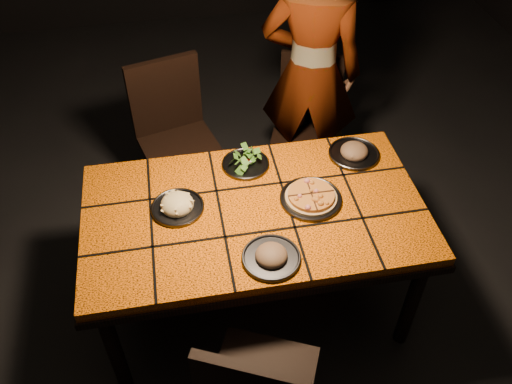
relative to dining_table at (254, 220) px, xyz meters
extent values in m
cube|color=black|center=(0.00, 0.00, -0.69)|extent=(6.00, 7.00, 0.04)
cube|color=orange|center=(0.00, 0.00, 0.05)|extent=(1.60, 0.90, 0.05)
cube|color=black|center=(0.00, 0.00, 0.01)|extent=(1.62, 0.92, 0.04)
cylinder|color=black|center=(-0.72, -0.37, -0.34)|extent=(0.07, 0.07, 0.66)
cylinder|color=black|center=(0.72, -0.37, -0.34)|extent=(0.07, 0.07, 0.66)
cylinder|color=black|center=(-0.72, 0.37, -0.34)|extent=(0.07, 0.07, 0.66)
cylinder|color=black|center=(0.72, 0.37, -0.34)|extent=(0.07, 0.07, 0.66)
cube|color=black|center=(-0.10, -0.70, -0.23)|extent=(0.55, 0.55, 0.04)
cylinder|color=black|center=(0.13, -0.62, -0.46)|extent=(0.04, 0.04, 0.43)
cylinder|color=black|center=(-0.18, -0.48, -0.46)|extent=(0.04, 0.04, 0.43)
cube|color=black|center=(-0.30, 0.85, -0.20)|extent=(0.54, 0.54, 0.04)
cube|color=black|center=(-0.36, 1.04, 0.06)|extent=(0.43, 0.16, 0.48)
cylinder|color=black|center=(-0.43, 0.64, -0.45)|extent=(0.04, 0.04, 0.45)
cylinder|color=black|center=(-0.09, 0.73, -0.45)|extent=(0.04, 0.04, 0.45)
cylinder|color=black|center=(-0.52, 0.98, -0.45)|extent=(0.04, 0.04, 0.45)
cylinder|color=black|center=(-0.18, 1.07, -0.45)|extent=(0.04, 0.04, 0.45)
cube|color=black|center=(0.51, 0.95, -0.25)|extent=(0.51, 0.51, 0.04)
cube|color=black|center=(0.57, 1.11, -0.01)|extent=(0.38, 0.18, 0.43)
cylinder|color=black|center=(0.30, 0.86, -0.47)|extent=(0.03, 0.03, 0.41)
cylinder|color=black|center=(0.60, 0.74, -0.47)|extent=(0.03, 0.03, 0.41)
cylinder|color=black|center=(0.41, 1.16, -0.47)|extent=(0.03, 0.03, 0.41)
cylinder|color=black|center=(0.71, 1.04, -0.47)|extent=(0.03, 0.03, 0.41)
imported|color=brown|center=(0.52, 0.97, 0.16)|extent=(0.70, 0.57, 1.66)
cylinder|color=#3E3E44|center=(0.27, 0.01, 0.08)|extent=(0.29, 0.29, 0.01)
torus|color=#3E3E44|center=(0.27, 0.01, 0.09)|extent=(0.30, 0.30, 0.01)
cylinder|color=tan|center=(0.27, 0.01, 0.10)|extent=(0.25, 0.25, 0.01)
cylinder|color=#C48232|center=(0.27, 0.01, 0.11)|extent=(0.22, 0.22, 0.02)
cylinder|color=#3E3E44|center=(-0.35, 0.06, 0.08)|extent=(0.25, 0.25, 0.01)
torus|color=#3E3E44|center=(-0.35, 0.06, 0.09)|extent=(0.25, 0.25, 0.01)
ellipsoid|color=beige|center=(-0.35, 0.06, 0.11)|extent=(0.15, 0.15, 0.08)
cylinder|color=#3E3E44|center=(0.01, 0.31, 0.08)|extent=(0.24, 0.24, 0.01)
torus|color=#3E3E44|center=(0.01, 0.31, 0.09)|extent=(0.24, 0.24, 0.01)
cylinder|color=#3E3E44|center=(0.02, -0.31, 0.08)|extent=(0.26, 0.26, 0.01)
torus|color=#3E3E44|center=(0.02, -0.31, 0.09)|extent=(0.26, 0.26, 0.01)
ellipsoid|color=brown|center=(0.02, -0.31, 0.11)|extent=(0.15, 0.15, 0.08)
cylinder|color=#3E3E44|center=(0.58, 0.29, 0.08)|extent=(0.26, 0.26, 0.01)
torus|color=#3E3E44|center=(0.58, 0.29, 0.09)|extent=(0.26, 0.26, 0.01)
ellipsoid|color=brown|center=(0.58, 0.29, 0.11)|extent=(0.16, 0.16, 0.09)
camera|label=1|loc=(-0.31, -1.74, 1.91)|focal=38.00mm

